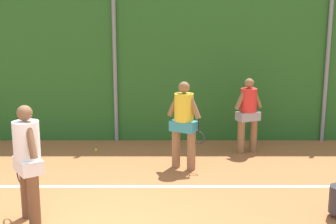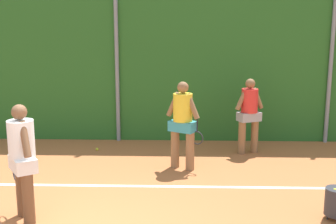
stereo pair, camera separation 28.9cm
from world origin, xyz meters
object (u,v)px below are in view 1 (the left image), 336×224
at_px(player_backcourt_far, 246,111).
at_px(tennis_ball_0, 94,150).
at_px(player_foreground_near, 25,158).
at_px(player_midcourt, 182,120).

xyz_separation_m(player_backcourt_far, tennis_ball_0, (-3.57, 0.07, -0.95)).
bearing_deg(player_foreground_near, player_backcourt_far, -82.56).
height_order(player_foreground_near, tennis_ball_0, player_foreground_near).
xyz_separation_m(player_foreground_near, tennis_ball_0, (0.36, 3.69, -0.97)).
bearing_deg(player_foreground_near, player_midcourt, -79.52).
height_order(player_midcourt, player_backcourt_far, player_midcourt).
bearing_deg(player_midcourt, player_foreground_near, -105.04).
xyz_separation_m(player_foreground_near, player_backcourt_far, (3.92, 3.62, -0.02)).
distance_m(player_foreground_near, tennis_ball_0, 3.83).
bearing_deg(tennis_ball_0, player_foreground_near, -95.54).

